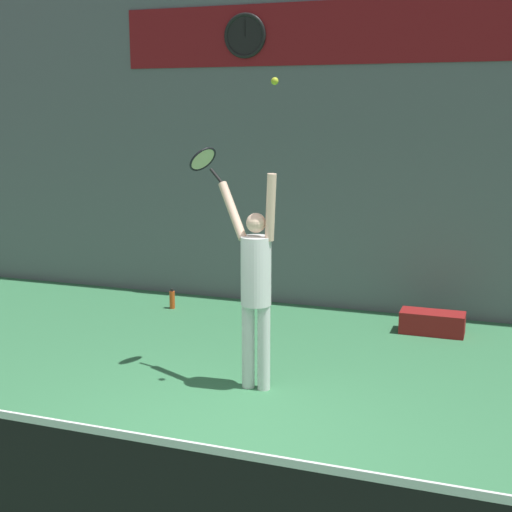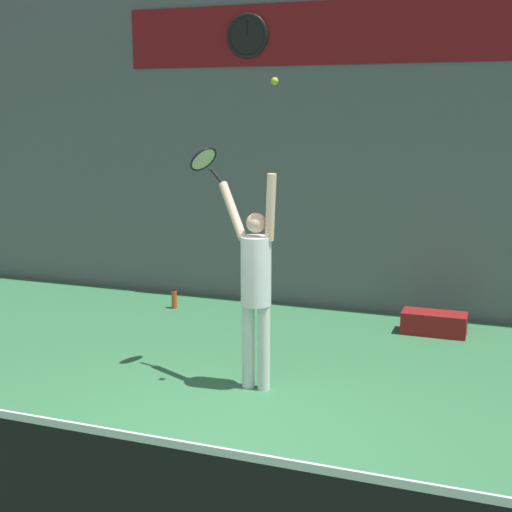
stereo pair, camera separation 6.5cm
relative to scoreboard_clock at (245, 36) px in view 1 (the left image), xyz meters
name	(u,v)px [view 1 (the left image)]	position (x,y,z in m)	size (l,w,h in m)	color
ground_plane	(205,458)	(1.40, -4.78, -3.83)	(18.00, 18.00, 0.00)	#387A4C
back_wall	(342,133)	(1.40, 0.08, -1.33)	(18.00, 0.10, 5.00)	slate
sponsor_banner	(343,32)	(1.40, 0.02, 0.00)	(6.46, 0.02, 0.84)	maroon
scoreboard_clock	(245,36)	(0.00, 0.00, 0.00)	(0.62, 0.06, 0.62)	black
court_net	(103,496)	(1.40, -6.32, -3.33)	(6.09, 0.07, 1.06)	#333333
tennis_player	(256,283)	(1.29, -3.21, -2.71)	(0.75, 0.47, 2.22)	white
tennis_racket	(204,161)	(0.59, -2.85, -1.54)	(0.45, 0.39, 0.38)	black
tennis_ball	(275,81)	(1.49, -3.23, -0.76)	(0.07, 0.07, 0.07)	#CCDB2D
water_bottle	(172,299)	(-0.84, -0.78, -3.70)	(0.08, 0.08, 0.29)	#D84C19
equipment_bag	(432,323)	(2.82, -0.74, -3.69)	(0.81, 0.36, 0.28)	maroon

